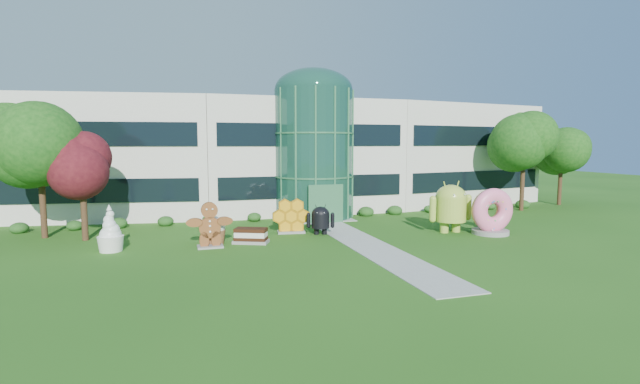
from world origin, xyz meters
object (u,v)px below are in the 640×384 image
object	(u,v)px
android_green	(451,204)
gingerbread	(210,225)
android_black	(320,218)
donut	(491,211)

from	to	relation	value
android_green	gingerbread	xyz separation A→B (m)	(-15.18, 0.08, -0.54)
android_green	android_black	bearing A→B (deg)	166.29
android_black	gingerbread	world-z (taller)	gingerbread
android_green	gingerbread	bearing A→B (deg)	178.33
donut	gingerbread	size ratio (longest dim) A/B	1.07
android_black	donut	xyz separation A→B (m)	(10.36, -3.08, 0.44)
android_black	gingerbread	size ratio (longest dim) A/B	0.75
android_green	donut	distance (m)	2.50
android_black	donut	bearing A→B (deg)	-0.69
android_green	donut	size ratio (longest dim) A/B	1.23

